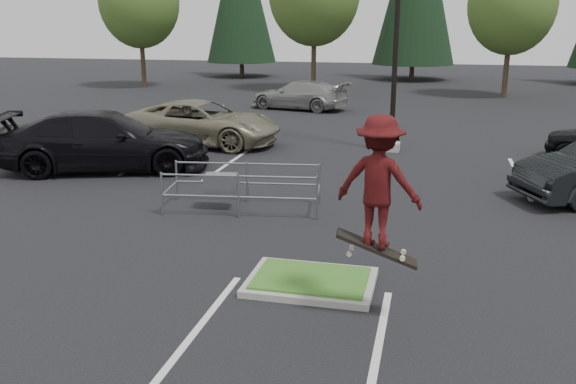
% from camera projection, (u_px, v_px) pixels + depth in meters
% --- Properties ---
extents(ground, '(120.00, 120.00, 0.00)m').
position_uv_depth(ground, '(311.00, 285.00, 10.69)').
color(ground, black).
rests_on(ground, ground).
extents(grass_median, '(2.20, 1.60, 0.16)m').
position_uv_depth(grass_median, '(311.00, 281.00, 10.67)').
color(grass_median, '#A09C95').
rests_on(grass_median, ground).
extents(stall_lines, '(22.62, 17.60, 0.01)m').
position_uv_depth(stall_lines, '(306.00, 191.00, 16.63)').
color(stall_lines, silver).
rests_on(stall_lines, ground).
extents(light_pole, '(0.70, 0.60, 10.12)m').
position_uv_depth(light_pole, '(397.00, 19.00, 20.58)').
color(light_pole, '#A09C95').
rests_on(light_pole, ground).
extents(decid_a, '(5.44, 5.44, 8.91)m').
position_uv_depth(decid_a, '(140.00, 4.00, 41.35)').
color(decid_a, '#38281C').
rests_on(decid_a, ground).
extents(decid_c, '(5.12, 5.12, 8.38)m').
position_uv_depth(decid_c, '(512.00, 8.00, 35.85)').
color(decid_c, '#38281C').
rests_on(decid_c, ground).
extents(cart_corral, '(3.87, 1.84, 1.06)m').
position_uv_depth(cart_corral, '(226.00, 183.00, 14.85)').
color(cart_corral, gray).
rests_on(cart_corral, ground).
extents(skateboarder, '(1.39, 0.96, 2.28)m').
position_uv_depth(skateboarder, '(379.00, 183.00, 8.89)').
color(skateboarder, black).
rests_on(skateboarder, ground).
extents(car_l_tan, '(6.04, 3.04, 1.64)m').
position_uv_depth(car_l_tan, '(201.00, 123.00, 22.69)').
color(car_l_tan, gray).
rests_on(car_l_tan, ground).
extents(car_l_black, '(6.79, 4.46, 1.83)m').
position_uv_depth(car_l_black, '(102.00, 141.00, 18.79)').
color(car_l_black, black).
rests_on(car_l_black, ground).
extents(car_far_silver, '(5.48, 3.19, 1.49)m').
position_uv_depth(car_far_silver, '(300.00, 95.00, 31.93)').
color(car_far_silver, '#999A95').
rests_on(car_far_silver, ground).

